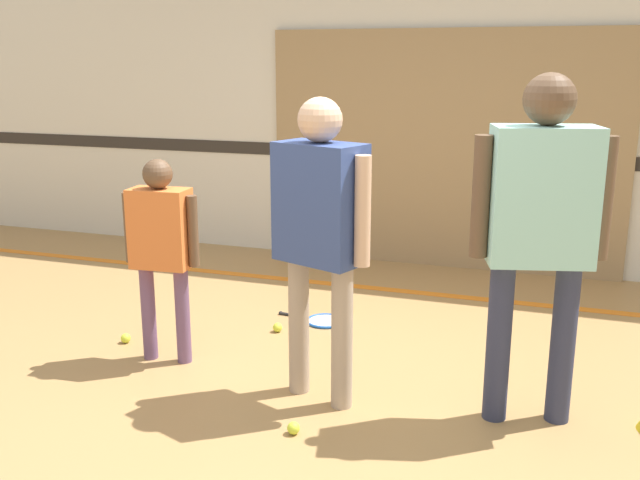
% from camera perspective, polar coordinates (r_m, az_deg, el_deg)
% --- Properties ---
extents(ground_plane, '(16.00, 16.00, 0.00)m').
position_cam_1_polar(ground_plane, '(4.22, 0.01, -12.16)').
color(ground_plane, '#A87F4C').
extents(wall_back, '(16.00, 0.07, 3.20)m').
position_cam_1_polar(wall_back, '(6.62, 8.23, 11.69)').
color(wall_back, silver).
rests_on(wall_back, ground_plane).
extents(wall_panel, '(3.21, 0.05, 2.14)m').
position_cam_1_polar(wall_panel, '(6.57, 9.81, 7.02)').
color(wall_panel, '#9E7F56').
rests_on(wall_panel, ground_plane).
extents(floor_stripe, '(14.40, 0.10, 0.01)m').
position_cam_1_polar(floor_stripe, '(6.00, 6.07, -4.00)').
color(floor_stripe, orange).
rests_on(floor_stripe, ground_plane).
extents(person_instructor, '(0.61, 0.41, 1.69)m').
position_cam_1_polar(person_instructor, '(3.82, 0.00, 1.68)').
color(person_instructor, tan).
rests_on(person_instructor, ground_plane).
extents(person_student_left, '(0.49, 0.23, 1.30)m').
position_cam_1_polar(person_student_left, '(4.50, -12.59, 0.09)').
color(person_student_left, '#6B4C70').
rests_on(person_student_left, ground_plane).
extents(person_student_right, '(0.67, 0.40, 1.82)m').
position_cam_1_polar(person_student_right, '(3.73, 17.23, 1.97)').
color(person_student_right, '#2D334C').
rests_on(person_student_right, ground_plane).
extents(racket_spare_on_floor, '(0.55, 0.32, 0.03)m').
position_cam_1_polar(racket_spare_on_floor, '(5.28, 0.23, -6.45)').
color(racket_spare_on_floor, blue).
rests_on(racket_spare_on_floor, ground_plane).
extents(tennis_ball_near_instructor, '(0.07, 0.07, 0.07)m').
position_cam_1_polar(tennis_ball_near_instructor, '(3.80, -2.14, -14.81)').
color(tennis_ball_near_instructor, '#CCE038').
rests_on(tennis_ball_near_instructor, ground_plane).
extents(tennis_ball_by_spare_racket, '(0.07, 0.07, 0.07)m').
position_cam_1_polar(tennis_ball_by_spare_racket, '(5.48, 2.32, -5.42)').
color(tennis_ball_by_spare_racket, '#CCE038').
rests_on(tennis_ball_by_spare_racket, ground_plane).
extents(tennis_ball_stray_left, '(0.07, 0.07, 0.07)m').
position_cam_1_polar(tennis_ball_stray_left, '(5.09, -3.42, -7.00)').
color(tennis_ball_stray_left, '#CCE038').
rests_on(tennis_ball_stray_left, ground_plane).
extents(tennis_ball_stray_right, '(0.07, 0.07, 0.07)m').
position_cam_1_polar(tennis_ball_stray_right, '(5.07, -15.29, -7.59)').
color(tennis_ball_stray_right, '#CCE038').
rests_on(tennis_ball_stray_right, ground_plane).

